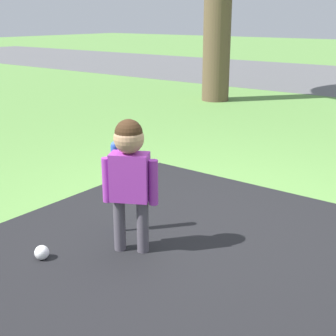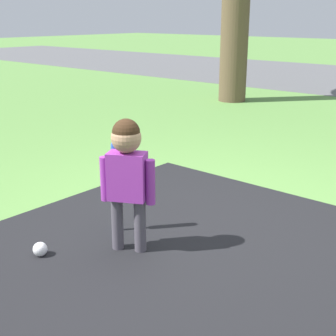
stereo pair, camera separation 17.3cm
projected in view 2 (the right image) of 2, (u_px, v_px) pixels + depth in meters
ground_plane at (216, 229)px, 3.46m from camera, size 60.00×60.00×0.00m
child at (127, 167)px, 2.97m from camera, size 0.33×0.24×0.90m
baseball_bat at (116, 173)px, 3.29m from camera, size 0.06×0.06×0.68m
sports_ball at (40, 249)px, 3.05m from camera, size 0.09×0.09×0.09m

